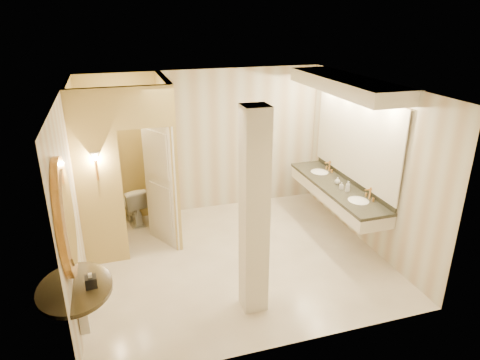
% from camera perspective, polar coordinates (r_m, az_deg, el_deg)
% --- Properties ---
extents(floor, '(4.50, 4.50, 0.00)m').
position_cam_1_polar(floor, '(6.92, -0.64, -10.36)').
color(floor, white).
rests_on(floor, ground).
extents(ceiling, '(4.50, 4.50, 0.00)m').
position_cam_1_polar(ceiling, '(5.94, -0.76, 12.28)').
color(ceiling, white).
rests_on(ceiling, wall_back).
extents(wall_back, '(4.50, 0.02, 2.70)m').
position_cam_1_polar(wall_back, '(8.14, -4.70, 5.07)').
color(wall_back, beige).
rests_on(wall_back, floor).
extents(wall_front, '(4.50, 0.02, 2.70)m').
position_cam_1_polar(wall_front, '(4.61, 6.43, -8.72)').
color(wall_front, beige).
rests_on(wall_front, floor).
extents(wall_left, '(0.02, 4.00, 2.70)m').
position_cam_1_polar(wall_left, '(6.12, -21.37, -2.20)').
color(wall_left, beige).
rests_on(wall_left, floor).
extents(wall_right, '(0.02, 4.00, 2.70)m').
position_cam_1_polar(wall_right, '(7.23, 16.69, 2.02)').
color(wall_right, beige).
rests_on(wall_right, floor).
extents(toilet_closet, '(1.50, 1.55, 2.70)m').
position_cam_1_polar(toilet_closet, '(7.00, -11.87, 2.15)').
color(toilet_closet, '#E1D176').
rests_on(toilet_closet, floor).
extents(wall_sconce, '(0.14, 0.14, 0.42)m').
position_cam_1_polar(wall_sconce, '(6.37, -18.74, 2.77)').
color(wall_sconce, gold).
rests_on(wall_sconce, toilet_closet).
extents(vanity, '(0.75, 2.68, 2.09)m').
position_cam_1_polar(vanity, '(7.31, 13.54, 4.86)').
color(vanity, silver).
rests_on(vanity, floor).
extents(console_shelf, '(1.00, 1.00, 1.95)m').
position_cam_1_polar(console_shelf, '(4.88, -21.74, -8.53)').
color(console_shelf, black).
rests_on(console_shelf, floor).
extents(pillar, '(0.31, 0.31, 2.70)m').
position_cam_1_polar(pillar, '(5.24, 1.91, -4.63)').
color(pillar, silver).
rests_on(pillar, floor).
extents(tissue_box, '(0.13, 0.13, 0.12)m').
position_cam_1_polar(tissue_box, '(5.03, -19.25, -12.69)').
color(tissue_box, black).
rests_on(tissue_box, console_shelf).
extents(toilet, '(0.55, 0.78, 0.72)m').
position_cam_1_polar(toilet, '(8.08, -14.06, -3.19)').
color(toilet, white).
rests_on(toilet, floor).
extents(soap_bottle_a, '(0.07, 0.07, 0.12)m').
position_cam_1_polar(soap_bottle_a, '(7.36, 13.37, -0.74)').
color(soap_bottle_a, beige).
rests_on(soap_bottle_a, vanity).
extents(soap_bottle_b, '(0.09, 0.09, 0.12)m').
position_cam_1_polar(soap_bottle_b, '(7.57, 12.87, -0.06)').
color(soap_bottle_b, silver).
rests_on(soap_bottle_b, vanity).
extents(soap_bottle_c, '(0.08, 0.08, 0.19)m').
position_cam_1_polar(soap_bottle_c, '(7.26, 14.18, -0.83)').
color(soap_bottle_c, '#C6B28C').
rests_on(soap_bottle_c, vanity).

